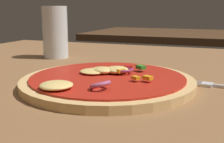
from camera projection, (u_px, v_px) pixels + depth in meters
dining_table at (95, 91)px, 0.52m from camera, size 1.11×1.06×0.03m
pizza at (107, 81)px, 0.49m from camera, size 0.29×0.29×0.03m
beer_glass at (55, 33)px, 0.76m from camera, size 0.06×0.06×0.13m
background_table at (165, 35)px, 1.60m from camera, size 0.78×0.58×0.03m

